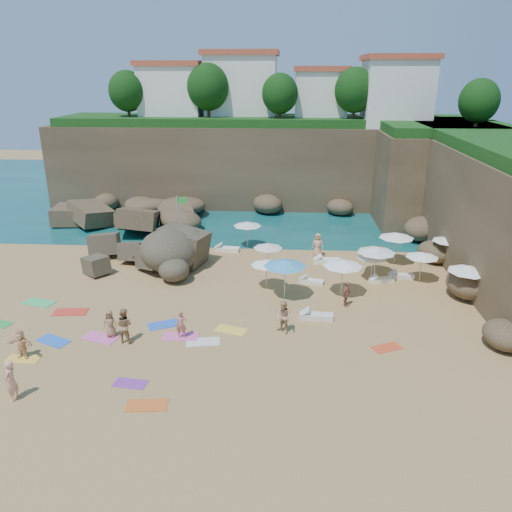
# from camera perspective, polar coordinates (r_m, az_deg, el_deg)

# --- Properties ---
(ground) EXTENTS (120.00, 120.00, 0.00)m
(ground) POSITION_cam_1_polar(r_m,az_deg,el_deg) (29.78, -4.23, -5.53)
(ground) COLOR tan
(ground) RESTS_ON ground
(seawater) EXTENTS (120.00, 120.00, 0.00)m
(seawater) POSITION_cam_1_polar(r_m,az_deg,el_deg) (58.13, -0.29, 7.41)
(seawater) COLOR #0C4751
(seawater) RESTS_ON ground
(cliff_back) EXTENTS (44.00, 8.00, 8.00)m
(cliff_back) POSITION_cam_1_polar(r_m,az_deg,el_deg) (52.35, 1.55, 10.43)
(cliff_back) COLOR brown
(cliff_back) RESTS_ON ground
(cliff_right) EXTENTS (8.00, 30.00, 8.00)m
(cliff_right) POSITION_cam_1_polar(r_m,az_deg,el_deg) (38.76, 26.58, 4.78)
(cliff_right) COLOR brown
(cliff_right) RESTS_ON ground
(cliff_corner) EXTENTS (10.00, 12.00, 8.00)m
(cliff_corner) POSITION_cam_1_polar(r_m,az_deg,el_deg) (49.18, 19.27, 8.68)
(cliff_corner) COLOR brown
(cliff_corner) RESTS_ON ground
(rock_promontory) EXTENTS (12.00, 7.00, 2.00)m
(rock_promontory) POSITION_cam_1_polar(r_m,az_deg,el_deg) (46.89, -15.05, 3.55)
(rock_promontory) COLOR brown
(rock_promontory) RESTS_ON ground
(clifftop_buildings) EXTENTS (28.48, 9.48, 7.00)m
(clifftop_buildings) POSITION_cam_1_polar(r_m,az_deg,el_deg) (52.38, 2.77, 18.39)
(clifftop_buildings) COLOR white
(clifftop_buildings) RESTS_ON cliff_back
(clifftop_trees) EXTENTS (35.60, 23.82, 4.40)m
(clifftop_trees) POSITION_cam_1_polar(r_m,az_deg,el_deg) (46.10, 4.99, 18.11)
(clifftop_trees) COLOR #11380F
(clifftop_trees) RESTS_ON ground
(marina_masts) EXTENTS (3.10, 0.10, 6.00)m
(marina_masts) POSITION_cam_1_polar(r_m,az_deg,el_deg) (60.92, -16.22, 10.09)
(marina_masts) COLOR white
(marina_masts) RESTS_ON ground
(rock_outcrop) EXTENTS (7.58, 6.12, 2.76)m
(rock_outcrop) POSITION_cam_1_polar(r_m,az_deg,el_deg) (36.01, -13.17, -1.34)
(rock_outcrop) COLOR brown
(rock_outcrop) RESTS_ON ground
(flag_pole) EXTENTS (0.82, 0.22, 4.21)m
(flag_pole) POSITION_cam_1_polar(r_m,az_deg,el_deg) (38.58, -8.76, 4.63)
(flag_pole) COLOR silver
(flag_pole) RESTS_ON ground
(parasol_0) EXTENTS (2.01, 2.01, 1.90)m
(parasol_0) POSITION_cam_1_polar(r_m,az_deg,el_deg) (34.20, 1.37, 1.17)
(parasol_0) COLOR silver
(parasol_0) RESTS_ON ground
(parasol_1) EXTENTS (2.18, 2.18, 2.06)m
(parasol_1) POSITION_cam_1_polar(r_m,az_deg,el_deg) (38.72, -0.99, 3.70)
(parasol_1) COLOR silver
(parasol_1) RESTS_ON ground
(parasol_2) EXTENTS (2.11, 2.11, 1.99)m
(parasol_2) POSITION_cam_1_polar(r_m,az_deg,el_deg) (33.99, 18.47, 0.12)
(parasol_2) COLOR silver
(parasol_2) RESTS_ON ground
(parasol_3) EXTENTS (2.26, 2.26, 2.13)m
(parasol_3) POSITION_cam_1_polar(r_m,az_deg,el_deg) (37.48, 21.17, 1.83)
(parasol_3) COLOR silver
(parasol_3) RESTS_ON ground
(parasol_4) EXTENTS (2.42, 2.42, 2.29)m
(parasol_4) POSITION_cam_1_polar(r_m,az_deg,el_deg) (30.54, 9.92, -0.82)
(parasol_4) COLOR silver
(parasol_4) RESTS_ON ground
(parasol_5) EXTENTS (1.97, 1.97, 1.86)m
(parasol_5) POSITION_cam_1_polar(r_m,az_deg,el_deg) (31.25, 1.19, -0.78)
(parasol_5) COLOR silver
(parasol_5) RESTS_ON ground
(parasol_6) EXTENTS (2.14, 2.14, 2.02)m
(parasol_6) POSITION_cam_1_polar(r_m,az_deg,el_deg) (34.28, 13.62, 0.83)
(parasol_6) COLOR silver
(parasol_6) RESTS_ON ground
(parasol_7) EXTENTS (2.45, 2.45, 2.31)m
(parasol_7) POSITION_cam_1_polar(r_m,az_deg,el_deg) (36.57, 15.78, 2.29)
(parasol_7) COLOR silver
(parasol_7) RESTS_ON ground
(parasol_8) EXTENTS (2.00, 2.00, 1.89)m
(parasol_8) POSITION_cam_1_polar(r_m,az_deg,el_deg) (33.27, 13.20, 0.05)
(parasol_8) COLOR silver
(parasol_8) RESTS_ON ground
(parasol_9) EXTENTS (2.50, 2.50, 2.37)m
(parasol_9) POSITION_cam_1_polar(r_m,az_deg,el_deg) (33.08, 13.60, 0.70)
(parasol_9) COLOR silver
(parasol_9) RESTS_ON ground
(parasol_10) EXTENTS (2.61, 2.61, 2.47)m
(parasol_10) POSITION_cam_1_polar(r_m,az_deg,el_deg) (29.71, 3.34, -0.81)
(parasol_10) COLOR silver
(parasol_10) RESTS_ON ground
(parasol_11) EXTENTS (2.38, 2.38, 2.25)m
(parasol_11) POSITION_cam_1_polar(r_m,az_deg,el_deg) (31.87, 23.12, -1.36)
(parasol_11) COLOR silver
(parasol_11) RESTS_ON ground
(lounger_0) EXTENTS (1.96, 0.83, 0.30)m
(lounger_0) POSITION_cam_1_polar(r_m,az_deg,el_deg) (38.42, -3.34, 0.80)
(lounger_0) COLOR white
(lounger_0) RESTS_ON ground
(lounger_1) EXTENTS (1.95, 0.75, 0.30)m
(lounger_1) POSITION_cam_1_polar(r_m,az_deg,el_deg) (36.34, 8.12, -0.54)
(lounger_1) COLOR white
(lounger_1) RESTS_ON ground
(lounger_2) EXTENTS (1.68, 0.58, 0.26)m
(lounger_2) POSITION_cam_1_polar(r_m,az_deg,el_deg) (34.75, 16.29, -2.21)
(lounger_2) COLOR silver
(lounger_2) RESTS_ON ground
(lounger_3) EXTENTS (1.66, 0.97, 0.25)m
(lounger_3) POSITION_cam_1_polar(r_m,az_deg,el_deg) (32.76, 6.39, -2.88)
(lounger_3) COLOR white
(lounger_3) RESTS_ON ground
(lounger_4) EXTENTS (1.67, 0.91, 0.25)m
(lounger_4) POSITION_cam_1_polar(r_m,az_deg,el_deg) (33.79, 14.15, -2.66)
(lounger_4) COLOR white
(lounger_4) RESTS_ON ground
(lounger_5) EXTENTS (1.88, 0.69, 0.29)m
(lounger_5) POSITION_cam_1_polar(r_m,az_deg,el_deg) (28.20, 6.92, -6.85)
(lounger_5) COLOR silver
(lounger_5) RESTS_ON ground
(towel_0) EXTENTS (1.92, 1.50, 0.03)m
(towel_0) POSITION_cam_1_polar(r_m,az_deg,el_deg) (27.88, -22.13, -8.97)
(towel_0) COLOR blue
(towel_0) RESTS_ON ground
(towel_1) EXTENTS (2.00, 1.40, 0.03)m
(towel_1) POSITION_cam_1_polar(r_m,az_deg,el_deg) (27.37, -17.37, -8.91)
(towel_1) COLOR #E95AAF
(towel_1) RESTS_ON ground
(towel_2) EXTENTS (1.77, 1.03, 0.03)m
(towel_2) POSITION_cam_1_polar(r_m,az_deg,el_deg) (21.94, -12.36, -16.33)
(towel_2) COLOR orange
(towel_2) RESTS_ON ground
(towel_4) EXTENTS (1.59, 0.81, 0.03)m
(towel_4) POSITION_cam_1_polar(r_m,az_deg,el_deg) (26.85, -25.07, -10.60)
(towel_4) COLOR yellow
(towel_4) RESTS_ON ground
(towel_6) EXTENTS (1.52, 0.88, 0.03)m
(towel_6) POSITION_cam_1_polar(r_m,az_deg,el_deg) (23.40, -14.17, -13.94)
(towel_6) COLOR purple
(towel_6) RESTS_ON ground
(towel_7) EXTENTS (1.97, 1.11, 0.03)m
(towel_7) POSITION_cam_1_polar(r_m,az_deg,el_deg) (30.66, -20.43, -6.02)
(towel_7) COLOR red
(towel_7) RESTS_ON ground
(towel_8) EXTENTS (2.00, 1.56, 0.03)m
(towel_8) POSITION_cam_1_polar(r_m,az_deg,el_deg) (27.88, -10.37, -7.69)
(towel_8) COLOR blue
(towel_8) RESTS_ON ground
(towel_9) EXTENTS (1.92, 1.02, 0.03)m
(towel_9) POSITION_cam_1_polar(r_m,az_deg,el_deg) (26.57, -8.65, -9.07)
(towel_9) COLOR pink
(towel_9) RESTS_ON ground
(towel_10) EXTENTS (1.64, 1.28, 0.03)m
(towel_10) POSITION_cam_1_polar(r_m,az_deg,el_deg) (26.13, 14.70, -10.10)
(towel_10) COLOR #DD4722
(towel_10) RESTS_ON ground
(towel_11) EXTENTS (2.03, 1.36, 0.03)m
(towel_11) POSITION_cam_1_polar(r_m,az_deg,el_deg) (32.57, -23.57, -4.91)
(towel_11) COLOR #38C569
(towel_11) RESTS_ON ground
(towel_12) EXTENTS (1.83, 1.28, 0.03)m
(towel_12) POSITION_cam_1_polar(r_m,az_deg,el_deg) (26.90, -2.86, -8.45)
(towel_12) COLOR yellow
(towel_12) RESTS_ON ground
(towel_13) EXTENTS (1.82, 1.11, 0.03)m
(towel_13) POSITION_cam_1_polar(r_m,az_deg,el_deg) (25.93, -6.08, -9.73)
(towel_13) COLOR silver
(towel_13) RESTS_ON ground
(person_stand_1) EXTENTS (1.02, 0.86, 1.85)m
(person_stand_1) POSITION_cam_1_polar(r_m,az_deg,el_deg) (26.26, -14.86, -7.67)
(person_stand_1) COLOR #A37B51
(person_stand_1) RESTS_ON ground
(person_stand_2) EXTENTS (1.12, 0.90, 1.61)m
(person_stand_2) POSITION_cam_1_polar(r_m,az_deg,el_deg) (38.17, -8.29, 1.52)
(person_stand_2) COLOR #E5B482
(person_stand_2) RESTS_ON ground
(person_stand_3) EXTENTS (0.79, 0.95, 1.52)m
(person_stand_3) POSITION_cam_1_polar(r_m,az_deg,el_deg) (29.66, 10.28, -4.31)
(person_stand_3) COLOR #A96454
(person_stand_3) RESTS_ON ground
(person_stand_4) EXTENTS (0.98, 0.72, 1.80)m
(person_stand_4) POSITION_cam_1_polar(r_m,az_deg,el_deg) (37.21, 7.06, 1.24)
(person_stand_4) COLOR tan
(person_stand_4) RESTS_ON ground
(person_stand_5) EXTENTS (1.46, 0.65, 1.52)m
(person_stand_5) POSITION_cam_1_polar(r_m,az_deg,el_deg) (36.05, -12.86, 0.00)
(person_stand_5) COLOR #AB7F55
(person_stand_5) RESTS_ON ground
(person_stand_6) EXTENTS (0.45, 0.68, 1.84)m
(person_stand_6) POSITION_cam_1_polar(r_m,az_deg,el_deg) (23.60, -26.22, -12.66)
(person_stand_6) COLOR #EEA187
(person_stand_6) RESTS_ON ground
(person_lie_2) EXTENTS (0.72, 1.45, 0.39)m
(person_lie_2) POSITION_cam_1_polar(r_m,az_deg,el_deg) (27.25, -16.21, -8.49)
(person_lie_2) COLOR #916B48
(person_lie_2) RESTS_ON ground
(person_lie_3) EXTENTS (1.51, 1.60, 0.38)m
(person_lie_3) POSITION_cam_1_polar(r_m,az_deg,el_deg) (26.88, -25.06, -10.13)
(person_lie_3) COLOR tan
(person_lie_3) RESTS_ON ground
(person_lie_4) EXTENTS (0.77, 1.55, 0.36)m
(person_lie_4) POSITION_cam_1_polar(r_m,az_deg,el_deg) (26.36, -8.47, -8.91)
(person_lie_4) COLOR #B16858
(person_lie_4) RESTS_ON ground
(person_lie_5) EXTENTS (1.78, 1.91, 0.67)m
(person_lie_5) POSITION_cam_1_polar(r_m,az_deg,el_deg) (26.51, 3.16, -8.13)
(person_lie_5) COLOR tan
(person_lie_5) RESTS_ON ground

